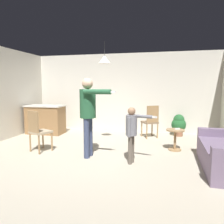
{
  "coord_description": "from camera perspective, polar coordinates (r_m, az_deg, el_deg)",
  "views": [
    {
      "loc": [
        1.34,
        -4.25,
        1.56
      ],
      "look_at": [
        0.25,
        0.38,
        1.0
      ],
      "focal_mm": 34.48,
      "sensor_mm": 36.0,
      "label": 1
    }
  ],
  "objects": [
    {
      "name": "dining_chair_by_counter",
      "position": [
        6.66,
        10.25,
        -2.17
      ],
      "size": [
        0.57,
        0.57,
        1.0
      ],
      "rotation": [
        0.0,
        0.0,
        0.53
      ],
      "color": "#99754C",
      "rests_on": "ground"
    },
    {
      "name": "person_adult",
      "position": [
        4.72,
        -6.26,
        0.89
      ],
      "size": [
        0.85,
        0.54,
        1.75
      ],
      "rotation": [
        0.0,
        0.0,
        -1.63
      ],
      "color": "#384260",
      "rests_on": "ground"
    },
    {
      "name": "dining_chair_near_wall",
      "position": [
        5.44,
        -19.06,
        -4.42
      ],
      "size": [
        0.55,
        0.55,
        1.0
      ],
      "rotation": [
        0.0,
        0.0,
        5.87
      ],
      "color": "#99754C",
      "rests_on": "ground"
    },
    {
      "name": "person_child",
      "position": [
        4.37,
        5.3,
        -4.44
      ],
      "size": [
        0.62,
        0.33,
        1.16
      ],
      "rotation": [
        0.0,
        0.0,
        -1.79
      ],
      "color": "#60564C",
      "rests_on": "ground"
    },
    {
      "name": "spare_remote_on_table",
      "position": [
        5.51,
        16.93,
        -4.28
      ],
      "size": [
        0.13,
        0.09,
        0.04
      ],
      "primitive_type": "cube",
      "rotation": [
        0.0,
        0.0,
        2.03
      ],
      "color": "white",
      "rests_on": "side_table_by_couch"
    },
    {
      "name": "ground",
      "position": [
        4.73,
        -4.12,
        -12.59
      ],
      "size": [
        7.68,
        7.68,
        0.0
      ],
      "primitive_type": "plane",
      "color": "#B2A893"
    },
    {
      "name": "potted_plant_corner",
      "position": [
        7.15,
        17.27,
        -3.08
      ],
      "size": [
        0.45,
        0.45,
        0.69
      ],
      "color": "brown",
      "rests_on": "ground"
    },
    {
      "name": "kitchen_counter",
      "position": [
        7.52,
        -17.21,
        -1.87
      ],
      "size": [
        1.26,
        0.66,
        0.95
      ],
      "color": "olive",
      "rests_on": "ground"
    },
    {
      "name": "wall_back",
      "position": [
        7.58,
        3.06,
        5.11
      ],
      "size": [
        6.4,
        0.1,
        2.7
      ],
      "primitive_type": "cube",
      "color": "silver",
      "rests_on": "ground"
    },
    {
      "name": "side_table_by_couch",
      "position": [
        5.54,
        16.38,
        -6.43
      ],
      "size": [
        0.44,
        0.44,
        0.52
      ],
      "color": "#99754C",
      "rests_on": "ground"
    },
    {
      "name": "ceiling_light_pendant",
      "position": [
        5.64,
        -1.99,
        13.73
      ],
      "size": [
        0.32,
        0.32,
        0.55
      ],
      "color": "silver"
    }
  ]
}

